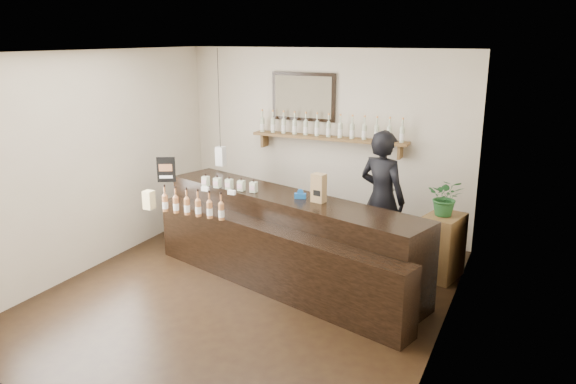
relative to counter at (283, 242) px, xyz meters
The scene contains 10 objects.
ground 0.78m from the counter, 110.55° to the right, with size 5.00×5.00×0.00m, color black.
room_shell 1.35m from the counter, 110.55° to the right, with size 5.00×5.00×5.00m.
back_wall_decor 2.23m from the counter, 101.05° to the left, with size 2.66×0.96×1.69m.
counter is the anchor object (origin of this frame).
promo_sign 1.92m from the counter, behind, with size 0.23×0.13×0.34m.
paper_bag 0.86m from the counter, ahead, with size 0.18×0.15×0.34m.
tape_dispenser 0.64m from the counter, 25.85° to the left, with size 0.15×0.09×0.12m.
side_cabinet 2.00m from the counter, 26.51° to the left, with size 0.53×0.64×0.82m.
potted_plant 2.08m from the counter, 26.51° to the left, with size 0.43×0.37×0.47m, color #245C29.
shopkeeper 1.48m from the counter, 45.76° to the left, with size 0.75×0.49×2.06m, color black.
Camera 1 is at (3.01, -5.36, 2.96)m, focal length 35.00 mm.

